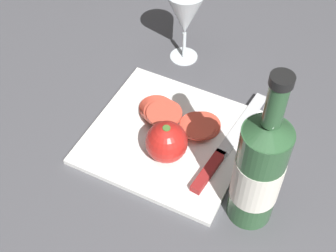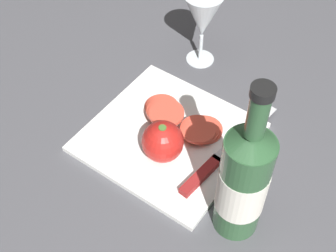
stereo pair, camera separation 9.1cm
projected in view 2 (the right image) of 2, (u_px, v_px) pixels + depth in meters
The scene contains 8 objects.
ground_plane at pixel (161, 135), 0.95m from camera, with size 3.00×3.00×0.00m, color #4C4C51.
cutting_board at pixel (168, 138), 0.94m from camera, with size 0.30×0.29×0.01m.
wine_bottle at pixel (243, 182), 0.73m from camera, with size 0.08×0.08×0.33m.
wine_glass at pixel (203, 18), 1.01m from camera, with size 0.09×0.09×0.17m.
whole_tomato at pixel (163, 142), 0.87m from camera, with size 0.08×0.08×0.08m.
knife at pixel (213, 164), 0.88m from camera, with size 0.05×0.29×0.01m.
tomato_slice_stack_near at pixel (163, 110), 0.95m from camera, with size 0.10×0.10×0.04m.
tomato_slice_stack_far at pixel (201, 130), 0.93m from camera, with size 0.08×0.09×0.02m.
Camera 2 is at (0.36, -0.48, 0.73)m, focal length 50.00 mm.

